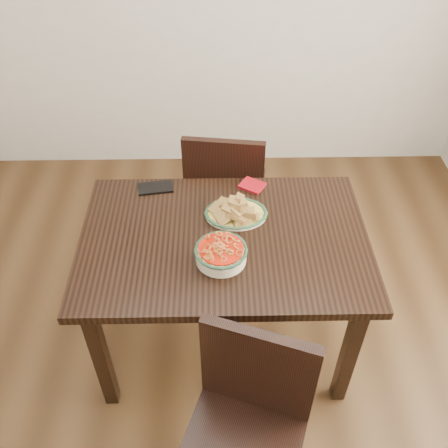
{
  "coord_description": "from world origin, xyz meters",
  "views": [
    {
      "loc": [
        0.0,
        -1.42,
        2.25
      ],
      "look_at": [
        0.03,
        0.13,
        0.81
      ],
      "focal_mm": 40.0,
      "sensor_mm": 36.0,
      "label": 1
    }
  ],
  "objects_px": {
    "fish_plate": "(236,208)",
    "chair_far": "(226,189)",
    "chair_near": "(248,420)",
    "smartphone": "(156,188)",
    "noodle_bowl": "(221,252)",
    "dining_table": "(224,252)"
  },
  "relations": [
    {
      "from": "chair_far",
      "to": "noodle_bowl",
      "type": "xyz_separation_m",
      "value": [
        -0.04,
        -0.77,
        0.29
      ]
    },
    {
      "from": "fish_plate",
      "to": "smartphone",
      "type": "height_order",
      "value": "fish_plate"
    },
    {
      "from": "chair_near",
      "to": "smartphone",
      "type": "relative_size",
      "value": 5.35
    },
    {
      "from": "dining_table",
      "to": "chair_far",
      "type": "distance_m",
      "value": 0.66
    },
    {
      "from": "chair_near",
      "to": "fish_plate",
      "type": "xyz_separation_m",
      "value": [
        -0.02,
        0.83,
        0.3
      ]
    },
    {
      "from": "chair_near",
      "to": "smartphone",
      "type": "height_order",
      "value": "chair_near"
    },
    {
      "from": "chair_far",
      "to": "chair_near",
      "type": "relative_size",
      "value": 1.0
    },
    {
      "from": "noodle_bowl",
      "to": "fish_plate",
      "type": "bearing_deg",
      "value": 75.21
    },
    {
      "from": "chair_near",
      "to": "chair_far",
      "type": "bearing_deg",
      "value": 111.86
    },
    {
      "from": "smartphone",
      "to": "noodle_bowl",
      "type": "bearing_deg",
      "value": -64.98
    },
    {
      "from": "smartphone",
      "to": "dining_table",
      "type": "bearing_deg",
      "value": -54.77
    },
    {
      "from": "chair_near",
      "to": "noodle_bowl",
      "type": "xyz_separation_m",
      "value": [
        -0.09,
        0.57,
        0.29
      ]
    },
    {
      "from": "noodle_bowl",
      "to": "chair_near",
      "type": "bearing_deg",
      "value": -81.16
    },
    {
      "from": "fish_plate",
      "to": "chair_far",
      "type": "bearing_deg",
      "value": 94.07
    },
    {
      "from": "chair_far",
      "to": "smartphone",
      "type": "bearing_deg",
      "value": 48.9
    },
    {
      "from": "dining_table",
      "to": "smartphone",
      "type": "bearing_deg",
      "value": 133.38
    },
    {
      "from": "chair_near",
      "to": "noodle_bowl",
      "type": "distance_m",
      "value": 0.64
    },
    {
      "from": "chair_near",
      "to": "noodle_bowl",
      "type": "bearing_deg",
      "value": 118.44
    },
    {
      "from": "chair_far",
      "to": "noodle_bowl",
      "type": "bearing_deg",
      "value": 95.05
    },
    {
      "from": "chair_near",
      "to": "fish_plate",
      "type": "height_order",
      "value": "chair_near"
    },
    {
      "from": "fish_plate",
      "to": "noodle_bowl",
      "type": "height_order",
      "value": "fish_plate"
    },
    {
      "from": "smartphone",
      "to": "fish_plate",
      "type": "bearing_deg",
      "value": -36.26
    }
  ]
}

